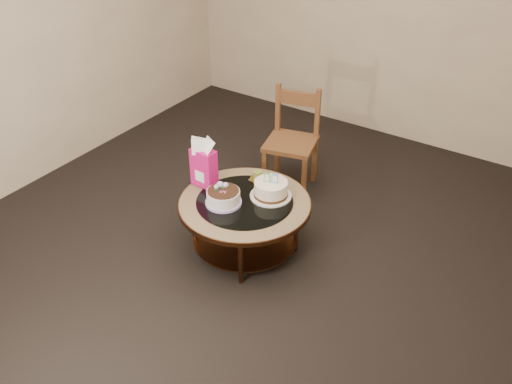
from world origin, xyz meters
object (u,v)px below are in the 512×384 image
Objects in this scene: coffee_table at (245,210)px; decorated_cake at (223,198)px; dining_chair at (292,140)px; cream_cake at (271,189)px; gift_bag at (204,163)px.

coffee_table is 0.21m from decorated_cake.
dining_chair is at bearing 93.41° from decorated_cake.
cream_cake is at bearing 51.04° from coffee_table.
cream_cake reaches higher than decorated_cake.
decorated_cake is 0.69× the size of gift_bag.
gift_bag reaches higher than cream_cake.
coffee_table is 0.48m from gift_bag.
coffee_table is at bearing 44.82° from decorated_cake.
dining_chair is at bearing 81.27° from gift_bag.
decorated_cake is 1.13m from dining_chair.
dining_chair reaches higher than coffee_table.
dining_chair is at bearing 90.98° from cream_cake.
gift_bag is 0.43× the size of dining_chair.
cream_cake is 0.35× the size of dining_chair.
coffee_table is 3.18× the size of cream_cake.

